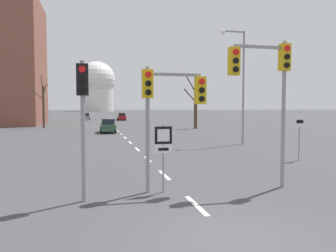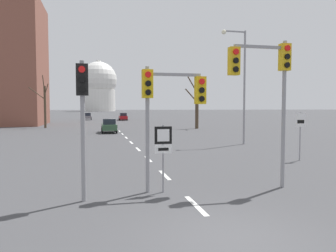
# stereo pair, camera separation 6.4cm
# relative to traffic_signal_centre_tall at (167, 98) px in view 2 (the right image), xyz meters

# --- Properties ---
(ground_plane) EXTENTS (800.00, 800.00, 0.00)m
(ground_plane) POSITION_rel_traffic_signal_centre_tall_xyz_m (0.48, -4.33, -3.25)
(ground_plane) COLOR #424244
(lane_stripe_0) EXTENTS (0.16, 2.00, 0.01)m
(lane_stripe_0) POSITION_rel_traffic_signal_centre_tall_xyz_m (0.48, -1.81, -3.25)
(lane_stripe_0) COLOR silver
(lane_stripe_0) RESTS_ON ground_plane
(lane_stripe_1) EXTENTS (0.16, 2.00, 0.01)m
(lane_stripe_1) POSITION_rel_traffic_signal_centre_tall_xyz_m (0.48, 2.69, -3.25)
(lane_stripe_1) COLOR silver
(lane_stripe_1) RESTS_ON ground_plane
(lane_stripe_2) EXTENTS (0.16, 2.00, 0.01)m
(lane_stripe_2) POSITION_rel_traffic_signal_centre_tall_xyz_m (0.48, 7.19, -3.25)
(lane_stripe_2) COLOR silver
(lane_stripe_2) RESTS_ON ground_plane
(lane_stripe_3) EXTENTS (0.16, 2.00, 0.01)m
(lane_stripe_3) POSITION_rel_traffic_signal_centre_tall_xyz_m (0.48, 11.69, -3.25)
(lane_stripe_3) COLOR silver
(lane_stripe_3) RESTS_ON ground_plane
(lane_stripe_4) EXTENTS (0.16, 2.00, 0.01)m
(lane_stripe_4) POSITION_rel_traffic_signal_centre_tall_xyz_m (0.48, 16.19, -3.25)
(lane_stripe_4) COLOR silver
(lane_stripe_4) RESTS_ON ground_plane
(lane_stripe_5) EXTENTS (0.16, 2.00, 0.01)m
(lane_stripe_5) POSITION_rel_traffic_signal_centre_tall_xyz_m (0.48, 20.69, -3.25)
(lane_stripe_5) COLOR silver
(lane_stripe_5) RESTS_ON ground_plane
(lane_stripe_6) EXTENTS (0.16, 2.00, 0.01)m
(lane_stripe_6) POSITION_rel_traffic_signal_centre_tall_xyz_m (0.48, 25.19, -3.25)
(lane_stripe_6) COLOR silver
(lane_stripe_6) RESTS_ON ground_plane
(lane_stripe_7) EXTENTS (0.16, 2.00, 0.01)m
(lane_stripe_7) POSITION_rel_traffic_signal_centre_tall_xyz_m (0.48, 29.69, -3.25)
(lane_stripe_7) COLOR silver
(lane_stripe_7) RESTS_ON ground_plane
(lane_stripe_8) EXTENTS (0.16, 2.00, 0.01)m
(lane_stripe_8) POSITION_rel_traffic_signal_centre_tall_xyz_m (0.48, 34.19, -3.25)
(lane_stripe_8) COLOR silver
(lane_stripe_8) RESTS_ON ground_plane
(lane_stripe_9) EXTENTS (0.16, 2.00, 0.01)m
(lane_stripe_9) POSITION_rel_traffic_signal_centre_tall_xyz_m (0.48, 38.69, -3.25)
(lane_stripe_9) COLOR silver
(lane_stripe_9) RESTS_ON ground_plane
(lane_stripe_10) EXTENTS (0.16, 2.00, 0.01)m
(lane_stripe_10) POSITION_rel_traffic_signal_centre_tall_xyz_m (0.48, 43.19, -3.25)
(lane_stripe_10) COLOR silver
(lane_stripe_10) RESTS_ON ground_plane
(lane_stripe_11) EXTENTS (0.16, 2.00, 0.01)m
(lane_stripe_11) POSITION_rel_traffic_signal_centre_tall_xyz_m (0.48, 47.69, -3.25)
(lane_stripe_11) COLOR silver
(lane_stripe_11) RESTS_ON ground_plane
(lane_stripe_12) EXTENTS (0.16, 2.00, 0.01)m
(lane_stripe_12) POSITION_rel_traffic_signal_centre_tall_xyz_m (0.48, 52.19, -3.25)
(lane_stripe_12) COLOR silver
(lane_stripe_12) RESTS_ON ground_plane
(traffic_signal_centre_tall) EXTENTS (2.24, 0.34, 4.30)m
(traffic_signal_centre_tall) POSITION_rel_traffic_signal_centre_tall_xyz_m (0.00, 0.00, 0.00)
(traffic_signal_centre_tall) COLOR gray
(traffic_signal_centre_tall) RESTS_ON ground_plane
(traffic_signal_near_right) EXTENTS (2.32, 0.34, 5.31)m
(traffic_signal_near_right) POSITION_rel_traffic_signal_centre_tall_xyz_m (3.58, -0.35, 0.78)
(traffic_signal_near_right) COLOR gray
(traffic_signal_near_right) RESTS_ON ground_plane
(traffic_signal_near_left) EXTENTS (0.36, 0.34, 4.35)m
(traffic_signal_near_left) POSITION_rel_traffic_signal_centre_tall_xyz_m (-2.80, -0.63, -0.20)
(traffic_signal_near_left) COLOR gray
(traffic_signal_near_left) RESTS_ON ground_plane
(route_sign_post) EXTENTS (0.60, 0.08, 2.32)m
(route_sign_post) POSITION_rel_traffic_signal_centre_tall_xyz_m (-0.16, -0.11, -1.67)
(route_sign_post) COLOR gray
(route_sign_post) RESTS_ON ground_plane
(speed_limit_sign) EXTENTS (0.60, 0.08, 2.67)m
(speed_limit_sign) POSITION_rel_traffic_signal_centre_tall_xyz_m (8.56, 4.89, -1.44)
(speed_limit_sign) COLOR gray
(speed_limit_sign) RESTS_ON ground_plane
(street_lamp_right) EXTENTS (2.03, 0.36, 8.92)m
(street_lamp_right) POSITION_rel_traffic_signal_centre_tall_xyz_m (8.78, 13.02, 2.15)
(street_lamp_right) COLOR gray
(street_lamp_right) RESTS_ON ground_plane
(sedan_near_left) EXTENTS (1.78, 4.29, 1.71)m
(sedan_near_left) POSITION_rel_traffic_signal_centre_tall_xyz_m (3.71, 63.25, -2.40)
(sedan_near_left) COLOR maroon
(sedan_near_left) RESTS_ON ground_plane
(sedan_near_right) EXTENTS (1.73, 4.47, 1.62)m
(sedan_near_right) POSITION_rel_traffic_signal_centre_tall_xyz_m (-0.88, 27.48, -2.42)
(sedan_near_right) COLOR #2D4C33
(sedan_near_right) RESTS_ON ground_plane
(sedan_mid_centre) EXTENTS (1.92, 3.81, 1.66)m
(sedan_mid_centre) POSITION_rel_traffic_signal_centre_tall_xyz_m (-4.24, 68.17, -2.42)
(sedan_mid_centre) COLOR slate
(sedan_mid_centre) RESTS_ON ground_plane
(sedan_far_left) EXTENTS (1.74, 4.23, 1.55)m
(sedan_far_left) POSITION_rel_traffic_signal_centre_tall_xyz_m (4.11, 68.68, -2.46)
(sedan_far_left) COLOR black
(sedan_far_left) RESTS_ON ground_plane
(bare_tree_left_near) EXTENTS (2.96, 2.09, 7.38)m
(bare_tree_left_near) POSITION_rel_traffic_signal_centre_tall_xyz_m (-9.45, 38.33, 0.08)
(bare_tree_left_near) COLOR #473828
(bare_tree_left_near) RESTS_ON ground_plane
(bare_tree_right_near) EXTENTS (1.93, 2.24, 7.20)m
(bare_tree_right_near) POSITION_rel_traffic_signal_centre_tall_xyz_m (11.24, 32.25, -0.10)
(bare_tree_right_near) COLOR #473828
(bare_tree_right_near) RESTS_ON ground_plane
(capitol_dome) EXTENTS (27.68, 27.68, 39.10)m
(capitol_dome) POSITION_rel_traffic_signal_centre_tall_xyz_m (0.48, 247.57, 15.79)
(capitol_dome) COLOR silver
(capitol_dome) RESTS_ON ground_plane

